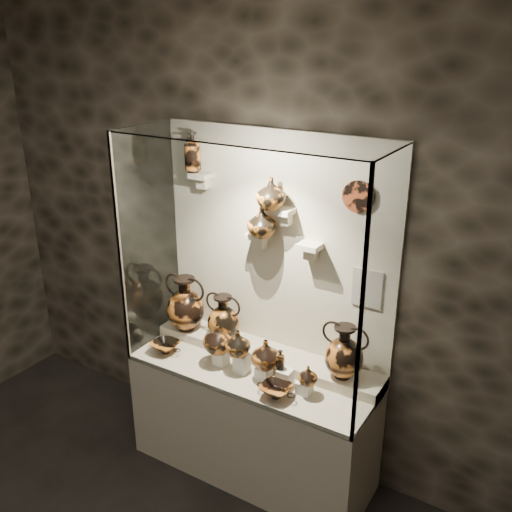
{
  "coord_description": "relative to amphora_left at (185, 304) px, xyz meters",
  "views": [
    {
      "loc": [
        1.74,
        -0.62,
        2.96
      ],
      "look_at": [
        -0.02,
        2.25,
        1.63
      ],
      "focal_mm": 40.0,
      "sensor_mm": 36.0,
      "label": 1
    }
  ],
  "objects": [
    {
      "name": "wall_back",
      "position": [
        0.65,
        0.2,
        0.49
      ],
      "size": [
        5.0,
        0.02,
        3.2
      ],
      "primitive_type": "cube",
      "color": "black",
      "rests_on": "ground"
    },
    {
      "name": "plinth",
      "position": [
        0.65,
        -0.12,
        -0.71
      ],
      "size": [
        1.7,
        0.6,
        0.8
      ],
      "primitive_type": "cube",
      "color": "beige",
      "rests_on": "floor"
    },
    {
      "name": "front_tier",
      "position": [
        0.65,
        -0.12,
        -0.29
      ],
      "size": [
        1.68,
        0.58,
        0.03
      ],
      "primitive_type": "cube",
      "color": "#BBAC91",
      "rests_on": "plinth"
    },
    {
      "name": "rear_tier",
      "position": [
        0.65,
        0.05,
        -0.26
      ],
      "size": [
        1.7,
        0.25,
        0.1
      ],
      "primitive_type": "cube",
      "color": "#BBAC91",
      "rests_on": "plinth"
    },
    {
      "name": "back_panel",
      "position": [
        0.65,
        0.19,
        0.49
      ],
      "size": [
        1.7,
        0.03,
        1.6
      ],
      "primitive_type": "cube",
      "color": "beige",
      "rests_on": "plinth"
    },
    {
      "name": "glass_front",
      "position": [
        0.65,
        -0.42,
        0.49
      ],
      "size": [
        1.7,
        0.01,
        1.6
      ],
      "primitive_type": "cube",
      "color": "white",
      "rests_on": "plinth"
    },
    {
      "name": "glass_left",
      "position": [
        -0.2,
        -0.12,
        0.49
      ],
      "size": [
        0.01,
        0.6,
        1.6
      ],
      "primitive_type": "cube",
      "color": "white",
      "rests_on": "plinth"
    },
    {
      "name": "glass_right",
      "position": [
        1.5,
        -0.12,
        0.49
      ],
      "size": [
        0.01,
        0.6,
        1.6
      ],
      "primitive_type": "cube",
      "color": "white",
      "rests_on": "plinth"
    },
    {
      "name": "glass_top",
      "position": [
        0.65,
        -0.12,
        1.29
      ],
      "size": [
        1.7,
        0.6,
        0.01
      ],
      "primitive_type": "cube",
      "color": "white",
      "rests_on": "back_panel"
    },
    {
      "name": "frame_post_left",
      "position": [
        -0.19,
        -0.41,
        0.49
      ],
      "size": [
        0.02,
        0.02,
        1.6
      ],
      "primitive_type": "cube",
      "color": "gray",
      "rests_on": "plinth"
    },
    {
      "name": "frame_post_right",
      "position": [
        1.49,
        -0.41,
        0.49
      ],
      "size": [
        0.02,
        0.02,
        1.6
      ],
      "primitive_type": "cube",
      "color": "gray",
      "rests_on": "plinth"
    },
    {
      "name": "pedestal_a",
      "position": [
        0.43,
        -0.17,
        -0.23
      ],
      "size": [
        0.09,
        0.09,
        0.1
      ],
      "primitive_type": "cube",
      "color": "silver",
      "rests_on": "front_tier"
    },
    {
      "name": "pedestal_b",
      "position": [
        0.6,
        -0.17,
        -0.21
      ],
      "size": [
        0.09,
        0.09,
        0.13
      ],
      "primitive_type": "cube",
      "color": "silver",
      "rests_on": "front_tier"
    },
    {
      "name": "pedestal_c",
      "position": [
        0.77,
        -0.17,
        -0.23
      ],
      "size": [
        0.09,
        0.09,
        0.09
      ],
      "primitive_type": "cube",
      "color": "silver",
      "rests_on": "front_tier"
    },
    {
      "name": "pedestal_d",
      "position": [
        0.93,
        -0.17,
        -0.22
      ],
      "size": [
        0.09,
        0.09,
        0.12
      ],
      "primitive_type": "cube",
      "color": "silver",
      "rests_on": "front_tier"
    },
    {
      "name": "pedestal_e",
      "position": [
        1.07,
        -0.17,
        -0.24
      ],
      "size": [
        0.09,
        0.09,
        0.08
      ],
      "primitive_type": "cube",
      "color": "silver",
      "rests_on": "front_tier"
    },
    {
      "name": "bracket_ul",
      "position": [
        0.1,
        0.12,
        0.94
      ],
      "size": [
        0.14,
        0.12,
        0.04
      ],
      "primitive_type": "cube",
      "color": "beige",
      "rests_on": "back_panel"
    },
    {
      "name": "bracket_ca",
      "position": [
        0.55,
        0.12,
        0.59
      ],
      "size": [
        0.14,
        0.12,
        0.04
      ],
      "primitive_type": "cube",
      "color": "beige",
      "rests_on": "back_panel"
    },
    {
      "name": "bracket_cb",
      "position": [
        0.75,
        0.12,
        0.79
      ],
      "size": [
        0.1,
        0.12,
        0.04
      ],
      "primitive_type": "cube",
      "color": "beige",
      "rests_on": "back_panel"
    },
    {
      "name": "bracket_cc",
      "position": [
        0.93,
        0.12,
        0.59
      ],
      "size": [
        0.14,
        0.12,
        0.04
      ],
      "primitive_type": "cube",
      "color": "beige",
      "rests_on": "back_panel"
    },
    {
      "name": "amphora_left",
      "position": [
        0.0,
        0.0,
        0.0
      ],
      "size": [
        0.41,
        0.41,
        0.42
      ],
      "primitive_type": null,
      "rotation": [
        0.0,
        0.0,
        0.29
      ],
      "color": "#B25F22",
      "rests_on": "rear_tier"
    },
    {
      "name": "amphora_mid",
      "position": [
        0.32,
        0.02,
        -0.04
      ],
      "size": [
        0.32,
        0.32,
        0.34
      ],
      "primitive_type": null,
      "rotation": [
        0.0,
        0.0,
        -0.19
      ],
      "color": "#AB5E1E",
      "rests_on": "rear_tier"
    },
    {
      "name": "amphora_right",
      "position": [
        1.24,
        0.02,
        -0.03
      ],
      "size": [
        0.35,
        0.35,
        0.36
      ],
      "primitive_type": null,
      "rotation": [
        0.0,
        0.0,
        -0.23
      ],
      "color": "#B25F22",
      "rests_on": "rear_tier"
    },
    {
      "name": "jug_a",
      "position": [
        0.41,
        -0.19,
        -0.08
      ],
      "size": [
        0.24,
        0.24,
        0.2
      ],
      "primitive_type": "imported",
      "rotation": [
        0.0,
        0.0,
        -0.26
      ],
      "color": "#B25F22",
      "rests_on": "pedestal_a"
    },
    {
      "name": "jug_b",
      "position": [
        0.58,
        -0.19,
        -0.06
      ],
      "size": [
        0.2,
        0.2,
        0.18
      ],
      "primitive_type": "imported",
      "rotation": [
        0.0,
        0.0,
        0.19
      ],
      "color": "#AB5E1E",
      "rests_on": "pedestal_b"
    },
    {
      "name": "jug_c",
      "position": [
        0.78,
        -0.17,
        -0.09
      ],
      "size": [
        0.25,
        0.25,
        0.2
      ],
      "primitive_type": "imported",
      "rotation": [
        0.0,
        0.0,
        0.43
      ],
      "color": "#B25F22",
      "rests_on": "pedestal_c"
    },
    {
      "name": "jug_e",
      "position": [
        1.1,
        -0.19,
        -0.13
      ],
      "size": [
        0.13,
        0.13,
        0.13
      ],
      "primitive_type": "imported",
      "rotation": [
        0.0,
        0.0,
        -0.11
      ],
      "color": "#B25F22",
      "rests_on": "pedestal_e"
    },
    {
      "name": "lekythos_small",
      "position": [
        0.89,
        -0.18,
        -0.08
      ],
      "size": [
        0.08,
        0.08,
        0.15
      ],
      "primitive_type": null,
      "rotation": [
        0.0,
        0.0,
        -0.17
      ],
      "color": "#AB5E1E",
      "rests_on": "pedestal_d"
    },
    {
      "name": "kylix_left",
      "position": [
        0.0,
        -0.25,
        -0.23
      ],
      "size": [
        0.32,
        0.3,
        0.1
      ],
      "primitive_type": null,
      "rotation": [
        0.0,
        0.0,
        -0.42
      ],
      "color": "#AB5E1E",
      "rests_on": "front_tier"
    },
    {
      "name": "kylix_right",
      "position": [
        0.94,
        -0.31,
        -0.23
      ],
      "size": [
        0.27,
        0.23,
        0.1
      ],
      "primitive_type": null,
      "rotation": [
        0.0,
        0.0,
        -0.08
      ],
      "color": "#B25F22",
      "rests_on": "front_tier"
    },
    {
      "name": "lekythos_tall",
      "position": [
        0.04,
        0.11,
        1.11
      ],
      "size": [
        0.12,
        0.12,
        0.3
      ],
      "primitive_type": null,
      "rotation": [
        0.0,
        0.0,
        0.03
      ],
      "color": "#B25F22",
      "rests_on": "bracket_ul"
    },
    {
      "name": "ovoid_vase_a",
      "position": [
        0.61,
        0.07,
        0.71
      ],
      "size": [
        0.21,
        0.21,
        0.2
      ],
      "primitive_type": "imported",
      "rotation": [
        0.0,
        0.0,
        0.09
      ],
      "color": "#AB5E1E",
      "rests_on": "bracket_ca"
    },
    {
      "name": "ovoid_vase_b",
      "position": [
        0.67,
        0.07,
        0.91
      ],
      "size": [
        0.22,
        0.22,
        0.2
      ],
      "primitive_type": "imported",
      "rotation": [
        0.0,
        0.0,
        -0.19
      ],
      "color": "#AB5E1E",
      "rests_on": "bracket_cb"
    },
    {
      "name": "wall_plate",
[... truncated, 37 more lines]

